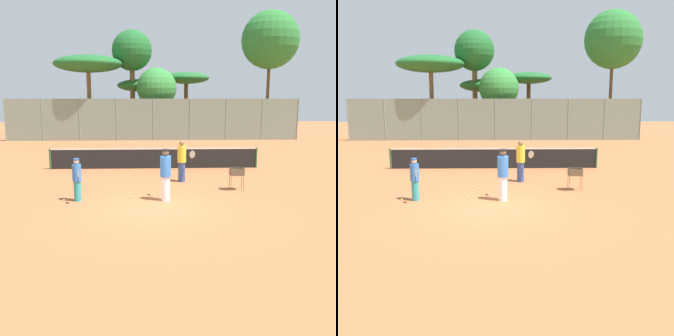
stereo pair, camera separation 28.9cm
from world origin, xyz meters
The scene contains 21 objects.
ground_plane centered at (0.00, 0.00, 0.00)m, with size 80.00×80.00×0.00m, color #B26038.
tennis_net centered at (0.00, 7.36, 0.56)m, with size 10.92×0.10×1.07m.
back_fence centered at (0.00, 19.54, 1.71)m, with size 24.22×0.08×3.42m.
tree_0 centered at (10.26, 22.39, 8.39)m, with size 5.00×5.00×10.91m.
tree_1 centered at (0.32, 21.79, 4.27)m, with size 3.46×3.46×6.02m.
tree_2 centered at (3.17, 25.22, 5.16)m, with size 4.39×4.39×5.81m.
tree_3 centered at (-1.83, 22.92, 7.41)m, with size 3.53×3.53×9.30m.
tree_4 centered at (-5.47, 21.44, 6.23)m, with size 5.78×5.78×7.01m.
tree_5 centered at (-0.97, 24.43, 4.50)m, with size 4.72×4.72×5.14m.
player_white_outfit centered at (1.22, 4.23, 0.95)m, with size 0.79×0.69×1.86m.
player_red_cap centered at (0.38, 1.13, 1.00)m, with size 0.40×0.97×1.93m.
player_yellow_shirt centered at (-2.86, 1.18, 0.83)m, with size 0.39×0.85×1.59m.
ball_cart centered at (3.36, 2.62, 0.69)m, with size 0.56×0.41×0.92m.
tennis_ball_0 centered at (1.15, 0.75, 0.03)m, with size 0.07×0.07×0.07m, color #D1E54C.
tennis_ball_1 centered at (-0.86, 3.11, 0.03)m, with size 0.07×0.07×0.07m, color #D1E54C.
tennis_ball_2 centered at (-0.96, 1.58, 0.03)m, with size 0.07×0.07×0.07m, color #D1E54C.
tennis_ball_3 centered at (3.02, 3.42, 0.03)m, with size 0.07×0.07×0.07m, color #D1E54C.
tennis_ball_4 centered at (-3.38, 1.20, 0.03)m, with size 0.07×0.07×0.07m, color #D1E54C.
tennis_ball_5 centered at (-0.46, 1.53, 0.03)m, with size 0.07×0.07×0.07m, color #D1E54C.
tennis_ball_6 centered at (0.87, 5.91, 0.03)m, with size 0.07×0.07×0.07m, color #D1E54C.
parked_car centered at (-1.83, 24.06, 0.66)m, with size 4.20×1.70×1.60m.
Camera 2 is at (0.20, -12.97, 3.97)m, focal length 42.00 mm.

